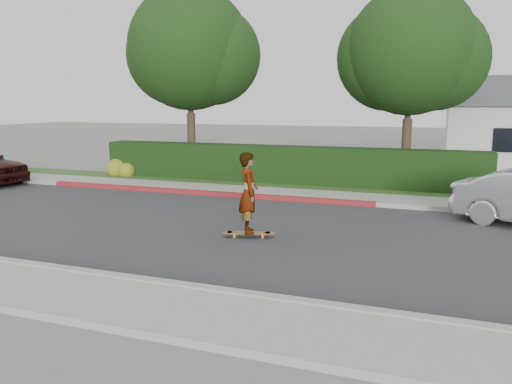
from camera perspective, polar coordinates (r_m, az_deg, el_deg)
ground at (r=11.80m, az=6.39°, el=-5.17°), size 120.00×120.00×0.00m
road at (r=11.79m, az=6.39°, el=-5.15°), size 60.00×8.00×0.01m
curb_near at (r=8.04m, az=-0.72°, el=-11.90°), size 60.00×0.20×0.15m
sidewalk_near at (r=7.28m, az=-3.31°, el=-14.48°), size 60.00×1.60×0.12m
curb_far at (r=15.69m, az=9.95°, el=-1.17°), size 60.00×0.20×0.15m
curb_red_section at (r=17.26m, az=-6.61°, el=-0.06°), size 12.00×0.21×0.15m
sidewalk_far at (r=16.57m, az=10.50°, el=-0.65°), size 60.00×1.60×0.12m
planting_strip at (r=18.13m, az=11.35°, el=0.20°), size 60.00×1.60×0.10m
hedge at (r=19.27m, az=2.85°, el=3.06°), size 15.00×1.00×1.50m
flowering_shrub at (r=22.02m, az=-15.25°, el=2.50°), size 1.40×1.00×0.90m
tree_left at (r=22.33m, az=-7.41°, el=15.55°), size 5.99×5.21×8.00m
tree_center at (r=20.38m, az=17.27°, el=14.72°), size 5.66×4.84×7.44m
skateboard at (r=11.68m, az=-0.84°, el=-4.71°), size 1.25×0.59×0.11m
skateboarder at (r=11.47m, az=-0.86°, el=-0.10°), size 0.71×0.81×1.87m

